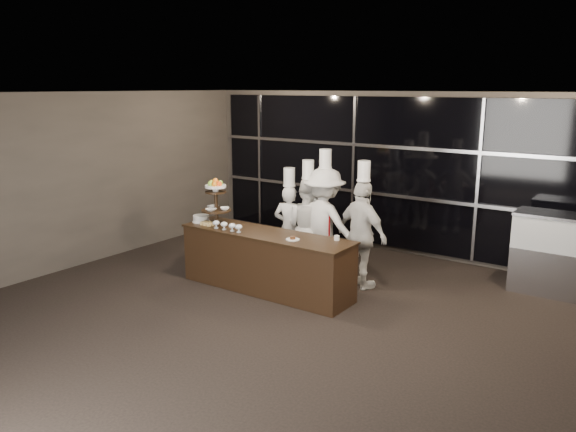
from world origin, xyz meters
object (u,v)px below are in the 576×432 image
Objects in this scene: buffet_counter at (266,261)px; chef_d at (362,234)px; chef_b at (308,226)px; chef_a at (289,226)px; display_case at (563,251)px; layer_cake at (201,219)px; chef_c at (324,223)px; display_stand at (216,198)px.

chef_d reaches higher than buffet_counter.
chef_b is at bearing 176.26° from chef_d.
chef_d reaches higher than chef_a.
display_case is at bearing 20.90° from chef_b.
layer_cake is 2.02m from chef_c.
chef_d is at bearing 22.32° from layer_cake.
chef_b is 1.05m from chef_d.
buffet_counter is at bearing -75.11° from chef_a.
chef_c is at bearing 35.34° from display_stand.
display_case is (3.75, 2.41, 0.22)m from buffet_counter.
chef_b is (0.36, 0.02, 0.06)m from chef_a.
chef_b reaches higher than buffet_counter.
display_case is 0.66× the size of chef_c.
buffet_counter is at bearing 2.21° from layer_cake.
chef_b is 0.34m from chef_c.
display_stand is at bearing 9.63° from layer_cake.
chef_a is (0.73, 1.00, -0.57)m from display_stand.
layer_cake is at bearing -157.68° from chef_d.
display_stand is 0.53× the size of display_case.
layer_cake is at bearing -148.34° from chef_c.
chef_b reaches higher than display_stand.
display_stand is 5.36m from display_case.
display_stand is 2.48× the size of layer_cake.
display_case is 3.91m from chef_b.
chef_d is (1.04, -0.07, 0.04)m from chef_b.
chef_c reaches higher than layer_cake.
chef_b is at bearing 84.67° from buffet_counter.
display_stand is (-1.00, -0.00, 0.87)m from buffet_counter.
layer_cake is at bearing -153.97° from display_case.
chef_a reaches higher than display_case.
chef_a is (1.03, 1.05, -0.20)m from layer_cake.
buffet_counter is at bearing -140.20° from chef_d.
chef_b is (-3.65, -1.39, 0.14)m from display_case.
display_stand reaches higher than buffet_counter.
layer_cake is 0.21× the size of display_case.
chef_d reaches higher than display_case.
chef_c reaches higher than display_stand.
layer_cake is 0.16× the size of chef_b.
chef_c reaches higher than chef_a.
buffet_counter is 1.08m from chef_b.
chef_a is at bearing 53.67° from display_stand.
chef_c is (-3.32, -1.40, 0.23)m from display_case.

